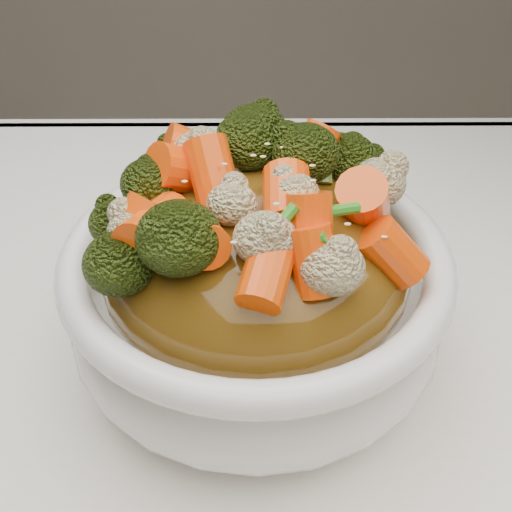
{
  "coord_description": "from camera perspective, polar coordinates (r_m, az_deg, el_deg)",
  "views": [
    {
      "loc": [
        -0.02,
        -0.25,
        1.07
      ],
      "look_at": [
        -0.02,
        0.04,
        0.83
      ],
      "focal_mm": 42.0,
      "sensor_mm": 36.0,
      "label": 1
    }
  ],
  "objects": [
    {
      "name": "sesame_seeds",
      "position": [
        0.33,
        -0.0,
        9.03
      ],
      "size": [
        0.19,
        0.19,
        0.01
      ],
      "primitive_type": null,
      "rotation": [
        0.0,
        0.0,
        0.08
      ],
      "color": "beige",
      "rests_on": "sauce_base"
    },
    {
      "name": "sauce_base",
      "position": [
        0.37,
        -0.0,
        -0.4
      ],
      "size": [
        0.21,
        0.21,
        0.11
      ],
      "primitive_type": "ellipsoid",
      "rotation": [
        0.0,
        0.0,
        0.08
      ],
      "color": "#593B0F",
      "rests_on": "bowl"
    },
    {
      "name": "carrots",
      "position": [
        0.33,
        -0.0,
        8.87
      ],
      "size": [
        0.21,
        0.21,
        0.06
      ],
      "primitive_type": null,
      "rotation": [
        0.0,
        0.0,
        0.08
      ],
      "color": "#FA4E08",
      "rests_on": "sauce_base"
    },
    {
      "name": "tablecloth",
      "position": [
        0.42,
        2.23,
        -15.16
      ],
      "size": [
        1.2,
        0.8,
        0.04
      ],
      "primitive_type": "cube",
      "color": "white",
      "rests_on": "dining_table"
    },
    {
      "name": "cauliflower",
      "position": [
        0.34,
        -0.0,
        8.37
      ],
      "size": [
        0.21,
        0.21,
        0.04
      ],
      "primitive_type": null,
      "rotation": [
        0.0,
        0.0,
        0.08
      ],
      "color": "beige",
      "rests_on": "sauce_base"
    },
    {
      "name": "scallions",
      "position": [
        0.33,
        -0.0,
        9.03
      ],
      "size": [
        0.16,
        0.16,
        0.02
      ],
      "primitive_type": null,
      "rotation": [
        0.0,
        0.0,
        0.08
      ],
      "color": "#2C871F",
      "rests_on": "sauce_base"
    },
    {
      "name": "bowl",
      "position": [
        0.4,
        -0.0,
        -4.1
      ],
      "size": [
        0.26,
        0.26,
        0.09
      ],
      "primitive_type": null,
      "rotation": [
        0.0,
        0.0,
        0.08
      ],
      "color": "white",
      "rests_on": "tablecloth"
    },
    {
      "name": "broccoli",
      "position": [
        0.33,
        -0.0,
        8.7
      ],
      "size": [
        0.21,
        0.21,
        0.05
      ],
      "primitive_type": null,
      "rotation": [
        0.0,
        0.0,
        0.08
      ],
      "color": "black",
      "rests_on": "sauce_base"
    }
  ]
}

